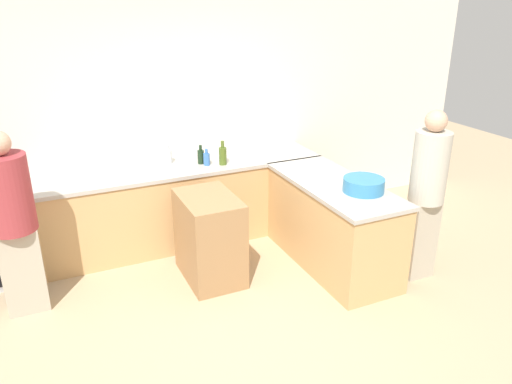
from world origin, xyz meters
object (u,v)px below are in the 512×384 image
vinegar_bottle_clear (168,156)px  person_at_peninsula (427,190)px  mixing_bowl (364,185)px  island_table (210,238)px  wine_bottle_dark (201,156)px  water_bottle_blue (207,159)px  olive_oil_bottle (223,155)px  person_by_range (13,220)px

vinegar_bottle_clear → person_at_peninsula: bearing=-43.3°
mixing_bowl → person_at_peninsula: 0.60m
island_table → wine_bottle_dark: 1.05m
island_table → water_bottle_blue: size_ratio=4.66×
mixing_bowl → island_table: bearing=157.0°
olive_oil_bottle → person_by_range: 2.18m
water_bottle_blue → person_by_range: (-1.93, -0.63, -0.09)m
vinegar_bottle_clear → water_bottle_blue: 0.43m
wine_bottle_dark → water_bottle_blue: bearing=-64.8°
island_table → mixing_bowl: size_ratio=2.20×
mixing_bowl → vinegar_bottle_clear: (-1.44, 1.59, 0.02)m
water_bottle_blue → island_table: bearing=-109.0°
mixing_bowl → water_bottle_blue: water_bottle_blue is taller
water_bottle_blue → person_at_peninsula: 2.28m
vinegar_bottle_clear → person_by_range: person_by_range is taller
wine_bottle_dark → vinegar_bottle_clear: 0.36m
mixing_bowl → wine_bottle_dark: wine_bottle_dark is taller
person_by_range → mixing_bowl: bearing=-13.6°
mixing_bowl → person_at_peninsula: size_ratio=0.23×
mixing_bowl → person_by_range: (-3.01, 0.73, -0.08)m
vinegar_bottle_clear → person_at_peninsula: (1.97, -1.86, -0.06)m
water_bottle_blue → person_by_range: bearing=-162.0°
island_table → mixing_bowl: bearing=-23.0°
island_table → person_at_peninsula: 2.11m
mixing_bowl → person_by_range: person_by_range is taller
water_bottle_blue → person_by_range: size_ratio=0.11×
mixing_bowl → wine_bottle_dark: (-1.12, 1.44, 0.02)m
vinegar_bottle_clear → water_bottle_blue: size_ratio=1.14×
vinegar_bottle_clear → person_by_range: bearing=-151.2°
water_bottle_blue → wine_bottle_dark: bearing=115.2°
person_at_peninsula → mixing_bowl: bearing=153.4°
olive_oil_bottle → person_at_peninsula: person_at_peninsula is taller
island_table → olive_oil_bottle: (0.44, 0.73, 0.57)m
vinegar_bottle_clear → person_at_peninsula: size_ratio=0.12×
wine_bottle_dark → person_at_peninsula: person_at_peninsula is taller
person_by_range → person_at_peninsula: size_ratio=0.98×
island_table → vinegar_bottle_clear: bearing=95.2°
mixing_bowl → vinegar_bottle_clear: vinegar_bottle_clear is taller
mixing_bowl → olive_oil_bottle: bearing=124.9°
mixing_bowl → olive_oil_bottle: 1.59m
mixing_bowl → water_bottle_blue: (-1.08, 1.36, 0.01)m
mixing_bowl → person_by_range: bearing=166.4°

